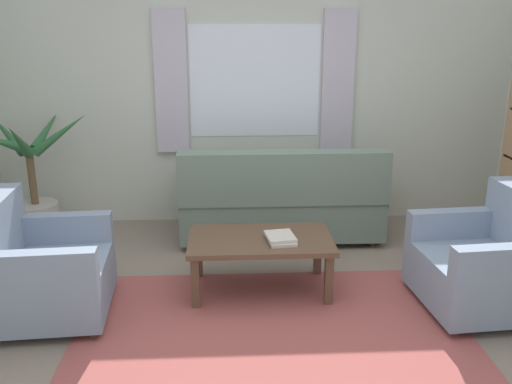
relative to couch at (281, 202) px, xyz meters
The scene contains 10 objects.
ground_plane 1.67m from the couch, 97.75° to the right, with size 6.24×6.24×0.00m, color gray.
wall_back 1.16m from the couch, 108.65° to the left, with size 5.32×0.12×2.60m, color beige.
window_with_curtains 1.24m from the couch, 111.18° to the left, with size 1.98×0.07×1.40m.
area_rug 1.67m from the couch, 97.75° to the right, with size 2.67×1.61×0.01m, color #9E4C47.
couch is the anchor object (origin of this frame).
armchair_left 2.30m from the couch, 142.71° to the right, with size 0.87×0.89×0.88m.
armchair_right 1.98m from the couch, 46.59° to the right, with size 0.88×0.90×0.88m.
coffee_table 1.12m from the couch, 103.58° to the right, with size 1.10×0.64×0.44m.
book_stack_on_table 1.16m from the couch, 95.65° to the right, with size 0.24×0.32×0.05m.
potted_plant 2.36m from the couch, behind, with size 1.06×1.11×1.25m.
Camera 1 is at (-0.28, -3.42, 2.02)m, focal length 39.02 mm.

